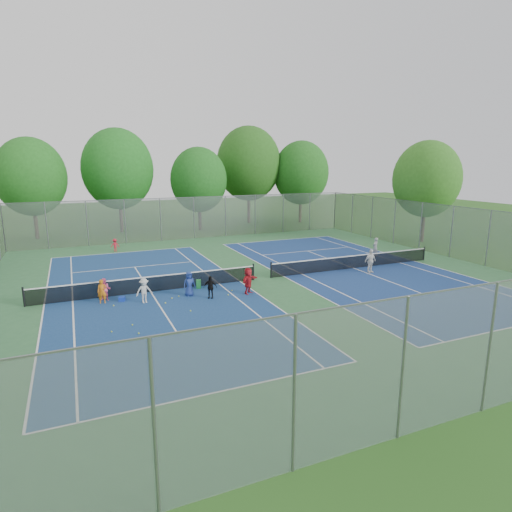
{
  "coord_description": "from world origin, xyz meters",
  "views": [
    {
      "loc": [
        -10.76,
        -23.86,
        7.29
      ],
      "look_at": [
        0.0,
        1.0,
        1.3
      ],
      "focal_mm": 30.0,
      "sensor_mm": 36.0,
      "label": 1
    }
  ],
  "objects_px": {
    "ball_crate": "(122,299)",
    "ball_hopper": "(199,284)",
    "net_left": "(150,284)",
    "net_right": "(354,262)",
    "instructor": "(375,247)"
  },
  "relations": [
    {
      "from": "ball_crate",
      "to": "net_right",
      "type": "bearing_deg",
      "value": 3.84
    },
    {
      "from": "net_left",
      "to": "instructor",
      "type": "height_order",
      "value": "instructor"
    },
    {
      "from": "net_left",
      "to": "ball_hopper",
      "type": "relative_size",
      "value": 24.55
    },
    {
      "from": "ball_hopper",
      "to": "net_left",
      "type": "bearing_deg",
      "value": 171.94
    },
    {
      "from": "net_left",
      "to": "ball_hopper",
      "type": "bearing_deg",
      "value": -8.06
    },
    {
      "from": "net_right",
      "to": "instructor",
      "type": "xyz_separation_m",
      "value": [
        3.66,
        2.3,
        0.32
      ]
    },
    {
      "from": "net_right",
      "to": "ball_crate",
      "type": "relative_size",
      "value": 42.67
    },
    {
      "from": "ball_crate",
      "to": "ball_hopper",
      "type": "distance_m",
      "value": 4.46
    },
    {
      "from": "ball_crate",
      "to": "ball_hopper",
      "type": "relative_size",
      "value": 0.58
    },
    {
      "from": "net_left",
      "to": "ball_crate",
      "type": "height_order",
      "value": "net_left"
    },
    {
      "from": "ball_crate",
      "to": "instructor",
      "type": "distance_m",
      "value": 19.65
    },
    {
      "from": "net_left",
      "to": "net_right",
      "type": "height_order",
      "value": "same"
    },
    {
      "from": "instructor",
      "to": "ball_hopper",
      "type": "bearing_deg",
      "value": -10.84
    },
    {
      "from": "ball_hopper",
      "to": "net_right",
      "type": "bearing_deg",
      "value": 1.96
    },
    {
      "from": "net_left",
      "to": "ball_crate",
      "type": "relative_size",
      "value": 42.67
    }
  ]
}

